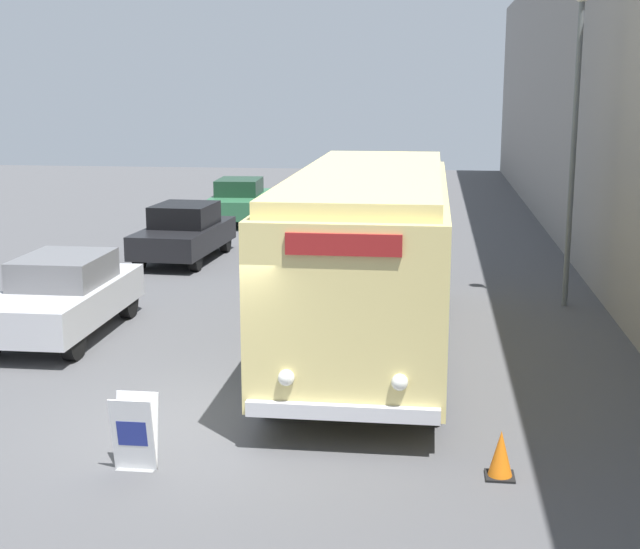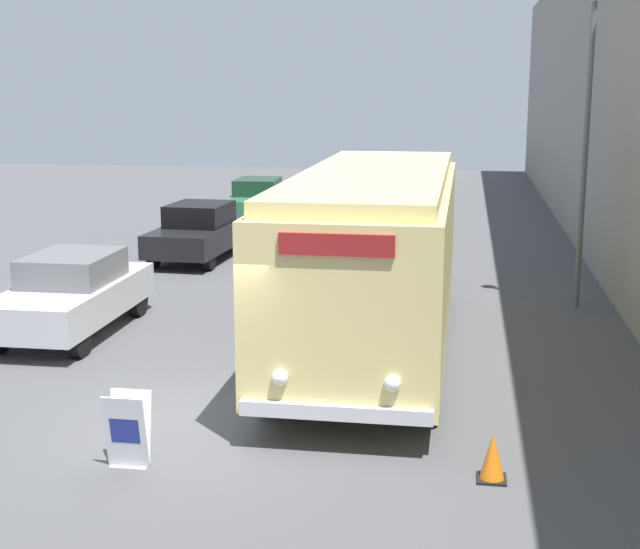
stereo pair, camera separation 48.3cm
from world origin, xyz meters
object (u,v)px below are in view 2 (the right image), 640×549
object	(u,v)px
traffic_cone	(492,457)
streetlamp	(588,104)
parked_car_mid	(199,232)
sign_board	(128,431)
vintage_bus	(374,251)
parked_car_near	(72,293)
parked_car_far	(257,200)

from	to	relation	value
traffic_cone	streetlamp	bearing A→B (deg)	77.42
parked_car_mid	streetlamp	bearing A→B (deg)	-19.72
parked_car_mid	traffic_cone	world-z (taller)	parked_car_mid
sign_board	traffic_cone	size ratio (longest dim) A/B	1.59
vintage_bus	streetlamp	distance (m)	6.10
traffic_cone	vintage_bus	bearing A→B (deg)	110.78
vintage_bus	parked_car_near	bearing A→B (deg)	178.40
streetlamp	traffic_cone	size ratio (longest dim) A/B	11.12
traffic_cone	parked_car_mid	bearing A→B (deg)	120.26
sign_board	streetlamp	size ratio (longest dim) A/B	0.14
parked_car_near	parked_car_mid	size ratio (longest dim) A/B	1.02
parked_car_near	traffic_cone	bearing A→B (deg)	-34.97
parked_car_far	streetlamp	bearing A→B (deg)	-51.79
streetlamp	parked_car_far	world-z (taller)	streetlamp
vintage_bus	traffic_cone	bearing A→B (deg)	-69.22
vintage_bus	parked_car_mid	xyz separation A→B (m)	(-5.68, 7.88, -1.07)
sign_board	parked_car_mid	bearing A→B (deg)	103.11
parked_car_near	parked_car_far	world-z (taller)	parked_car_near
parked_car_near	sign_board	bearing A→B (deg)	-60.17
parked_car_near	traffic_cone	xyz separation A→B (m)	(7.90, -5.45, -0.50)
vintage_bus	traffic_cone	xyz separation A→B (m)	(2.01, -5.29, -1.54)
sign_board	parked_car_near	distance (m)	6.69
streetlamp	parked_car_near	bearing A→B (deg)	-159.80
streetlamp	parked_car_far	xyz separation A→B (m)	(-9.73, 11.20, -3.59)
sign_board	parked_car_mid	xyz separation A→B (m)	(-3.14, 13.49, 0.31)
sign_board	traffic_cone	xyz separation A→B (m)	(4.54, 0.32, -0.17)
parked_car_near	traffic_cone	world-z (taller)	parked_car_near
vintage_bus	streetlamp	xyz separation A→B (m)	(4.04, 3.82, 2.52)
vintage_bus	parked_car_far	distance (m)	16.10
sign_board	parked_car_mid	distance (m)	13.85
parked_car_mid	traffic_cone	distance (m)	15.26
sign_board	traffic_cone	world-z (taller)	sign_board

